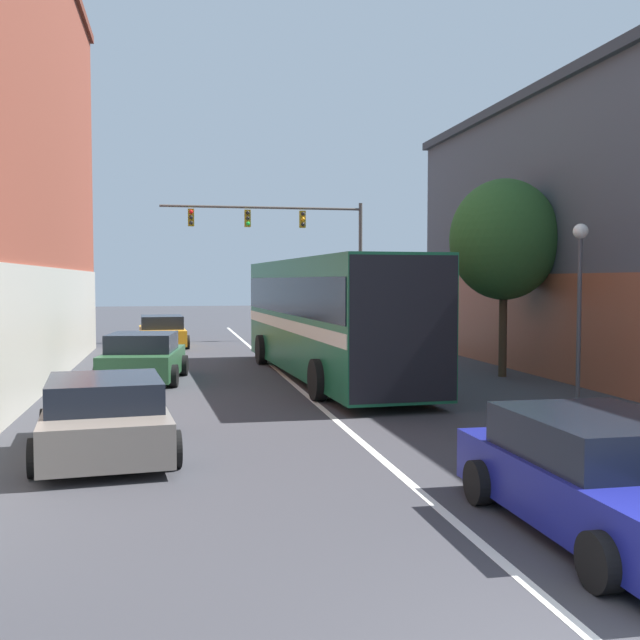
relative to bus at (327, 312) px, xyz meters
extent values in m
cube|color=silver|center=(-1.16, 0.33, -1.93)|extent=(0.14, 46.93, 0.01)
cube|color=#B7B2A3|center=(-7.71, -1.26, -0.34)|extent=(0.24, 25.15, 3.20)
cube|color=#995138|center=(6.39, -3.79, -0.42)|extent=(0.24, 25.76, 3.04)
cube|color=#145133|center=(0.00, 0.02, -0.10)|extent=(3.10, 12.95, 3.22)
cube|color=black|center=(0.00, 0.02, 0.48)|extent=(3.13, 12.69, 1.03)
cube|color=beige|center=(0.00, 0.02, -0.36)|extent=(3.13, 12.82, 0.32)
cube|color=black|center=(0.33, -6.37, -0.10)|extent=(2.39, 0.18, 3.10)
cylinder|color=black|center=(-1.46, 3.93, -1.44)|extent=(0.35, 1.01, 1.00)
cylinder|color=black|center=(1.04, 4.06, -1.44)|extent=(0.35, 1.01, 1.00)
cylinder|color=black|center=(-1.05, -4.02, -1.44)|extent=(0.35, 1.01, 1.00)
cylinder|color=black|center=(1.45, -3.89, -1.44)|extent=(0.35, 1.01, 1.00)
cube|color=navy|center=(0.37, -13.86, -1.45)|extent=(1.89, 4.43, 0.66)
cube|color=black|center=(0.37, -13.59, -0.87)|extent=(1.73, 2.31, 0.50)
cylinder|color=black|center=(-0.60, -12.49, -1.65)|extent=(0.22, 0.57, 0.57)
cylinder|color=black|center=(1.34, -12.49, -1.65)|extent=(0.22, 0.57, 0.57)
cylinder|color=black|center=(-0.59, -15.23, -1.65)|extent=(0.22, 0.57, 0.57)
cube|color=orange|center=(-4.88, 11.46, -1.45)|extent=(2.07, 4.68, 0.65)
cube|color=black|center=(-4.87, 11.23, -0.86)|extent=(1.82, 2.47, 0.54)
cylinder|color=black|center=(-5.91, 12.84, -1.65)|extent=(0.25, 0.59, 0.58)
cylinder|color=black|center=(-3.98, 12.93, -1.65)|extent=(0.25, 0.59, 0.58)
cylinder|color=black|center=(-5.78, 10.00, -1.65)|extent=(0.25, 0.59, 0.58)
cylinder|color=black|center=(-3.85, 10.09, -1.65)|extent=(0.25, 0.59, 0.58)
cube|color=slate|center=(-5.53, -8.64, -1.45)|extent=(2.30, 4.35, 0.66)
cube|color=black|center=(-5.51, -8.85, -0.89)|extent=(1.95, 2.33, 0.47)
cylinder|color=black|center=(-6.63, -7.45, -1.65)|extent=(0.27, 0.60, 0.58)
cylinder|color=black|center=(-4.68, -7.26, -1.65)|extent=(0.27, 0.60, 0.58)
cylinder|color=black|center=(-6.38, -10.03, -1.65)|extent=(0.27, 0.60, 0.58)
cylinder|color=black|center=(-4.42, -9.84, -1.65)|extent=(0.27, 0.60, 0.58)
cube|color=#285633|center=(-5.23, 0.25, -1.42)|extent=(2.38, 4.19, 0.71)
cube|color=black|center=(-5.25, 0.06, -0.81)|extent=(1.99, 2.27, 0.51)
cylinder|color=black|center=(-6.05, 1.60, -1.63)|extent=(0.29, 0.64, 0.61)
cylinder|color=black|center=(-4.10, 1.36, -1.63)|extent=(0.29, 0.64, 0.61)
cylinder|color=black|center=(-6.35, -0.85, -1.63)|extent=(0.29, 0.64, 0.61)
cylinder|color=black|center=(-4.41, -1.09, -1.63)|extent=(0.29, 0.64, 0.61)
cylinder|color=#514C47|center=(4.52, 13.80, 1.34)|extent=(0.18, 0.18, 6.56)
cylinder|color=#514C47|center=(-0.22, 13.80, 4.33)|extent=(9.47, 0.12, 0.12)
cube|color=#9E8419|center=(1.68, 13.80, 3.81)|extent=(0.28, 0.24, 0.80)
sphere|color=black|center=(1.68, 13.65, 4.05)|extent=(0.18, 0.18, 0.18)
sphere|color=orange|center=(1.68, 13.65, 3.81)|extent=(0.18, 0.18, 0.18)
sphere|color=black|center=(1.68, 13.65, 3.56)|extent=(0.18, 0.18, 0.18)
cube|color=#9E8419|center=(-0.93, 13.80, 3.81)|extent=(0.28, 0.24, 0.80)
sphere|color=black|center=(-0.93, 13.65, 4.05)|extent=(0.18, 0.18, 0.18)
sphere|color=black|center=(-0.93, 13.65, 3.81)|extent=(0.18, 0.18, 0.18)
sphere|color=green|center=(-0.93, 13.65, 3.56)|extent=(0.18, 0.18, 0.18)
cube|color=#9E8419|center=(-3.53, 13.80, 3.81)|extent=(0.28, 0.24, 0.80)
sphere|color=red|center=(-3.53, 13.65, 4.05)|extent=(0.18, 0.18, 0.18)
sphere|color=black|center=(-3.53, 13.65, 3.81)|extent=(0.18, 0.18, 0.18)
sphere|color=black|center=(-3.53, 13.65, 3.56)|extent=(0.18, 0.18, 0.18)
cone|color=#47474C|center=(4.84, -5.50, -1.84)|extent=(0.26, 0.26, 0.20)
cylinder|color=#47474C|center=(4.84, -5.50, -0.01)|extent=(0.10, 0.10, 3.86)
sphere|color=white|center=(4.84, -5.50, 2.05)|extent=(0.35, 0.35, 0.35)
cylinder|color=#3D2D1E|center=(5.18, -0.71, -0.60)|extent=(0.24, 0.24, 2.68)
ellipsoid|color=#2D5B28|center=(5.18, -0.71, 2.12)|extent=(3.23, 2.91, 3.56)
camera|label=1|loc=(-4.42, -21.32, 0.92)|focal=42.00mm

